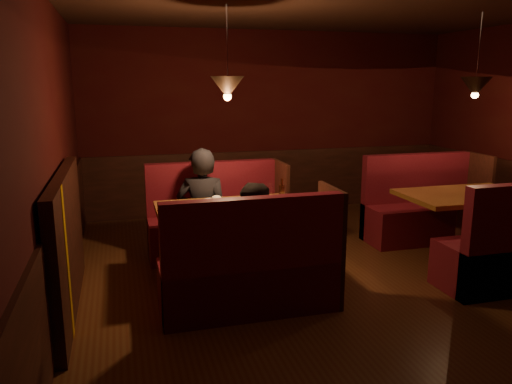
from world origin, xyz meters
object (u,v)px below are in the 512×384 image
object	(u,v)px
second_table	(464,211)
main_table	(230,223)
diner_a	(202,191)
diner_b	(259,224)
main_bench_near	(253,275)
second_bench_far	(422,212)
main_bench_far	(217,225)

from	to	relation	value
second_table	main_table	bearing A→B (deg)	176.38
second_table	diner_a	world-z (taller)	diner_a
diner_a	diner_b	xyz separation A→B (m)	(0.35, -1.20, -0.10)
main_bench_near	second_bench_far	size ratio (longest dim) A/B	1.03
second_table	second_bench_far	size ratio (longest dim) A/B	0.90
diner_a	diner_b	distance (m)	1.25
diner_a	main_bench_near	bearing A→B (deg)	115.46
main_bench_far	diner_b	bearing A→B (deg)	-84.23
second_table	diner_b	bearing A→B (deg)	-171.77
second_table	main_bench_near	bearing A→B (deg)	-166.14
main_table	second_table	world-z (taller)	main_table
main_bench_near	diner_a	bearing A→B (deg)	97.93
main_bench_far	diner_a	distance (m)	0.58
main_table	diner_a	distance (m)	0.71
second_bench_far	diner_b	size ratio (longest dim) A/B	1.07
main_table	diner_b	xyz separation A→B (m)	(0.16, -0.56, 0.13)
main_bench_far	diner_b	distance (m)	1.48
main_table	second_table	size ratio (longest dim) A/B	1.04
main_table	second_bench_far	world-z (taller)	second_bench_far
second_bench_far	diner_b	distance (m)	2.97
main_bench_near	diner_b	size ratio (longest dim) A/B	1.10
main_table	second_bench_far	xyz separation A→B (m)	(2.83, 0.70, -0.26)
main_bench_far	second_bench_far	xyz separation A→B (m)	(2.81, -0.16, 0.01)
second_table	diner_a	distance (m)	3.11
main_bench_near	diner_b	distance (m)	0.52
main_table	main_bench_far	distance (m)	0.90
second_bench_far	second_table	bearing A→B (deg)	-92.20
main_bench_near	second_bench_far	bearing A→B (deg)	28.98
second_bench_far	diner_a	bearing A→B (deg)	-178.95
main_bench_near	main_table	bearing A→B (deg)	91.11
second_table	main_bench_far	bearing A→B (deg)	159.58
main_bench_near	diner_a	size ratio (longest dim) A/B	0.97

